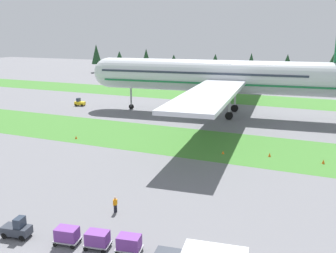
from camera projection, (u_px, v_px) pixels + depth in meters
grass_strip_near at (187, 141)px, 65.62m from camera, size 320.00×17.10×0.01m
grass_strip_far at (244, 99)px, 106.85m from camera, size 320.00×17.10×0.01m
airliner at (222, 76)px, 84.40m from camera, size 62.57×77.40×24.48m
baggage_tug at (17, 229)px, 34.89m from camera, size 2.78×1.72×1.97m
cargo_dolly_lead at (67, 234)px, 33.73m from camera, size 2.42×1.85×1.55m
cargo_dolly_second at (97, 238)px, 33.07m from camera, size 2.42×1.85×1.55m
cargo_dolly_third at (129, 243)px, 32.41m from camera, size 2.42×1.85×1.55m
pushback_tractor at (80, 103)px, 96.90m from camera, size 2.71×1.55×1.97m
ground_crew_marshaller at (115, 204)px, 39.63m from camera, size 0.36×0.53×1.74m
taxiway_marker_0 at (223, 152)px, 58.87m from camera, size 0.44×0.44×0.46m
taxiway_marker_1 at (270, 155)px, 57.53m from camera, size 0.44×0.44×0.60m
taxiway_marker_2 at (76, 137)px, 67.12m from camera, size 0.44×0.44×0.57m
taxiway_marker_3 at (323, 162)px, 54.43m from camera, size 0.44×0.44×0.64m
distant_tree_line at (283, 63)px, 141.30m from camera, size 165.38×10.83×12.73m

